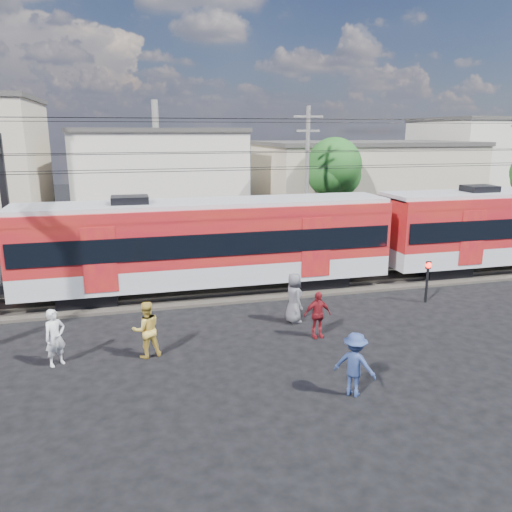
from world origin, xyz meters
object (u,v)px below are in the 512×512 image
object	(u,v)px
pedestrian_a	(55,338)
pedestrian_c	(355,364)
crossing_signal	(428,274)
commuter_train	(213,241)

from	to	relation	value
pedestrian_a	pedestrian_c	xyz separation A→B (m)	(8.15, -3.97, -0.00)
pedestrian_a	crossing_signal	distance (m)	14.62
commuter_train	pedestrian_a	bearing A→B (deg)	-135.46
pedestrian_a	crossing_signal	world-z (taller)	pedestrian_a
pedestrian_c	crossing_signal	distance (m)	8.90
pedestrian_a	pedestrian_c	bearing A→B (deg)	-61.22
pedestrian_a	crossing_signal	bearing A→B (deg)	-26.08
crossing_signal	pedestrian_a	bearing A→B (deg)	-170.81
pedestrian_c	crossing_signal	size ratio (longest dim) A/B	1.00
pedestrian_c	pedestrian_a	bearing A→B (deg)	16.94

